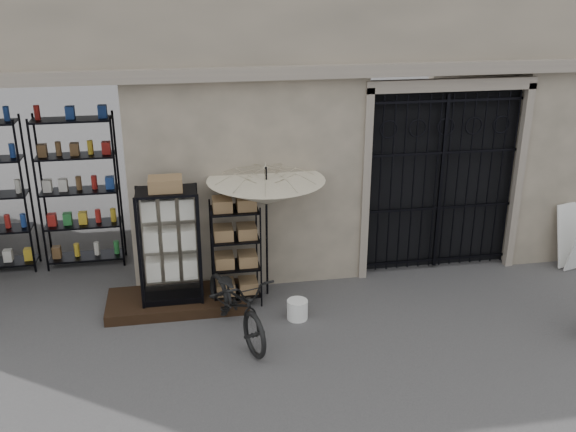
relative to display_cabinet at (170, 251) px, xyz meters
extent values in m
plane|color=#242427|center=(2.46, -1.54, -0.88)|extent=(80.00, 80.00, 0.00)
cube|color=black|center=(-2.04, 1.26, 0.62)|extent=(3.00, 1.70, 3.00)
cube|color=black|center=(-2.09, 1.76, 0.37)|extent=(2.70, 0.50, 2.50)
cube|color=black|center=(4.21, 0.74, 0.62)|extent=(2.50, 0.06, 3.00)
cube|color=black|center=(4.21, 0.58, 0.57)|extent=(0.05, 0.05, 2.80)
cube|color=black|center=(0.06, 0.01, -0.81)|extent=(2.00, 0.90, 0.15)
cube|color=black|center=(0.00, 0.01, -0.69)|extent=(0.82, 0.51, 0.09)
cube|color=silver|center=(0.00, -0.25, 0.08)|extent=(0.76, 0.02, 1.52)
cube|color=silver|center=(0.00, 0.01, -0.01)|extent=(0.69, 0.37, 1.27)
cube|color=olive|center=(0.00, 0.01, 0.94)|extent=(0.46, 0.35, 0.18)
cube|color=black|center=(0.92, 0.03, -0.12)|extent=(0.76, 0.63, 1.52)
cube|color=olive|center=(0.92, 0.03, -0.17)|extent=(0.65, 0.51, 1.14)
cylinder|color=black|center=(1.39, 0.16, 0.11)|extent=(0.03, 0.03, 1.99)
imported|color=beige|center=(1.39, 0.16, 0.84)|extent=(1.55, 1.57, 1.34)
cylinder|color=silver|center=(1.70, -0.64, -0.74)|extent=(0.35, 0.35, 0.28)
imported|color=black|center=(0.83, -0.90, -0.88)|extent=(0.89, 1.10, 1.81)
cube|color=silver|center=(6.40, 0.34, -0.35)|extent=(0.54, 0.37, 1.03)
camera|label=1|loc=(0.20, -8.38, 3.67)|focal=40.00mm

